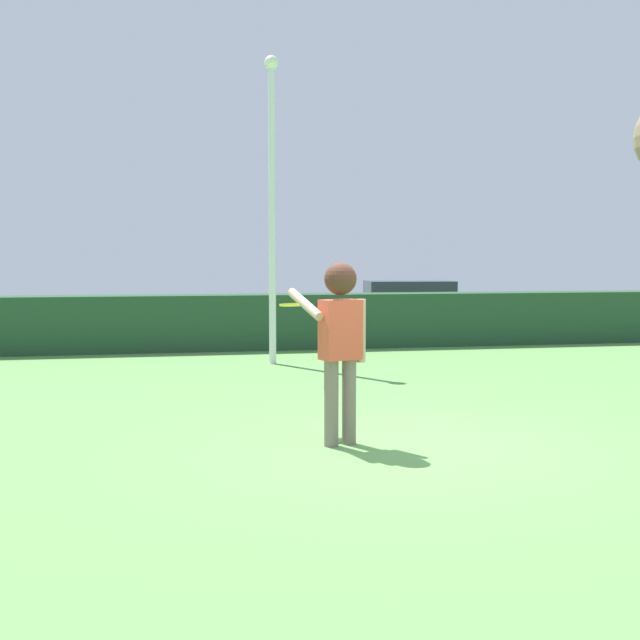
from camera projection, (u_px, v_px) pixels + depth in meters
name	position (u px, v px, depth m)	size (l,w,h in m)	color
ground_plane	(400.00, 447.00, 7.84)	(60.00, 60.00, 0.00)	#5E954B
person	(340.00, 331.00, 7.85)	(0.71, 0.66, 1.78)	#796B5F
frisbee	(292.00, 305.00, 8.58)	(0.27, 0.27, 0.05)	yellow
lamppost	(272.00, 193.00, 13.89)	(0.24, 0.24, 5.24)	silver
hedge_row	(272.00, 321.00, 16.48)	(23.28, 0.90, 1.10)	#24472C
parked_car_green	(409.00, 302.00, 21.18)	(4.37, 2.20, 1.25)	#1E6633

